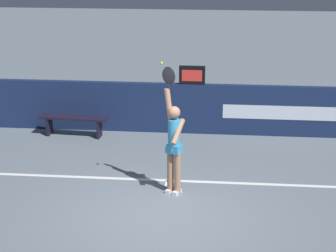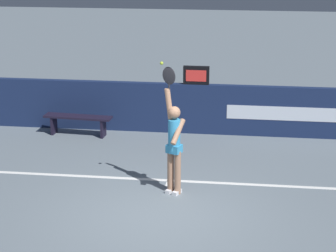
# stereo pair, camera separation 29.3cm
# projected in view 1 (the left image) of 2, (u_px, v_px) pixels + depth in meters

# --- Properties ---
(ground_plane) EXTENTS (60.00, 60.00, 0.00)m
(ground_plane) POSITION_uv_depth(u_px,v_px,m) (160.00, 214.00, 11.09)
(ground_plane) COLOR slate
(court_lines) EXTENTS (10.22, 5.73, 0.00)m
(court_lines) POSITION_uv_depth(u_px,v_px,m) (152.00, 247.00, 9.93)
(court_lines) COLOR white
(court_lines) RESTS_ON ground
(back_wall) EXTENTS (14.49, 0.19, 1.28)m
(back_wall) POSITION_uv_depth(u_px,v_px,m) (181.00, 108.00, 15.39)
(back_wall) COLOR #17254A
(back_wall) RESTS_ON ground
(speed_display) EXTENTS (0.65, 0.13, 0.46)m
(speed_display) POSITION_uv_depth(u_px,v_px,m) (192.00, 75.00, 15.09)
(speed_display) COLOR black
(speed_display) RESTS_ON back_wall
(tennis_player) EXTENTS (0.49, 0.48, 2.55)m
(tennis_player) POSITION_uv_depth(u_px,v_px,m) (174.00, 142.00, 11.67)
(tennis_player) COLOR #A87A5D
(tennis_player) RESTS_ON ground
(tennis_ball) EXTENTS (0.06, 0.06, 0.06)m
(tennis_ball) POSITION_uv_depth(u_px,v_px,m) (161.00, 63.00, 11.20)
(tennis_ball) COLOR #C4E339
(courtside_bench_near) EXTENTS (1.75, 0.49, 0.51)m
(courtside_bench_near) POSITION_uv_depth(u_px,v_px,m) (74.00, 121.00, 15.18)
(courtside_bench_near) COLOR black
(courtside_bench_near) RESTS_ON ground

